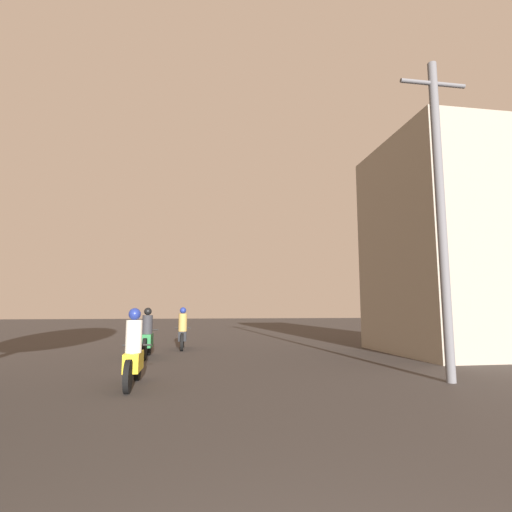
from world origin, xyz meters
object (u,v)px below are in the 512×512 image
motorcycle_yellow (134,355)px  building_right_near (456,246)px  motorcycle_black (183,332)px  utility_pole_near (441,207)px  motorcycle_green (147,337)px

motorcycle_yellow → building_right_near: size_ratio=0.26×
building_right_near → motorcycle_black: bearing=162.9°
utility_pole_near → motorcycle_yellow: bearing=174.7°
building_right_near → utility_pole_near: building_right_near is taller
motorcycle_green → building_right_near: building_right_near is taller
motorcycle_green → utility_pole_near: bearing=-34.5°
motorcycle_yellow → motorcycle_green: 4.80m
utility_pole_near → motorcycle_black: bearing=126.3°
motorcycle_black → motorcycle_yellow: bearing=-105.7°
building_right_near → motorcycle_yellow: bearing=-157.7°
motorcycle_yellow → utility_pole_near: bearing=-6.2°
motorcycle_green → utility_pole_near: utility_pole_near is taller
motorcycle_yellow → utility_pole_near: utility_pole_near is taller
motorcycle_black → utility_pole_near: size_ratio=0.27×
motorcycle_green → utility_pole_near: size_ratio=0.27×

